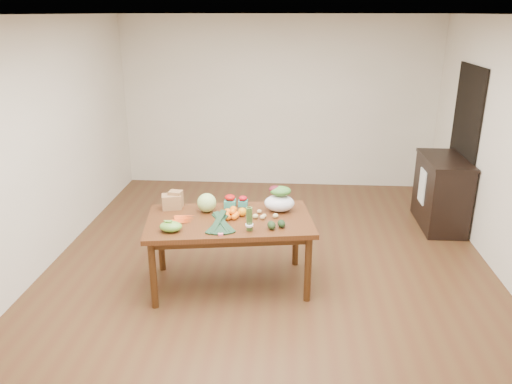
# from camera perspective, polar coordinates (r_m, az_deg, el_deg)

# --- Properties ---
(floor) EXTENTS (6.00, 6.00, 0.00)m
(floor) POSITION_cam_1_polar(r_m,az_deg,el_deg) (5.67, 1.49, -8.83)
(floor) COLOR #4F341B
(floor) RESTS_ON ground
(ceiling) EXTENTS (5.00, 6.00, 0.02)m
(ceiling) POSITION_cam_1_polar(r_m,az_deg,el_deg) (4.97, 1.78, 19.62)
(ceiling) COLOR white
(ceiling) RESTS_ON room_walls
(room_walls) EXTENTS (5.02, 6.02, 2.70)m
(room_walls) POSITION_cam_1_polar(r_m,az_deg,el_deg) (5.16, 1.62, 4.44)
(room_walls) COLOR silver
(room_walls) RESTS_ON floor
(dining_table) EXTENTS (1.78, 1.16, 0.75)m
(dining_table) POSITION_cam_1_polar(r_m,az_deg,el_deg) (5.22, -2.98, -6.87)
(dining_table) COLOR #502412
(dining_table) RESTS_ON floor
(doorway_dark) EXTENTS (0.02, 1.00, 2.10)m
(doorway_dark) POSITION_cam_1_polar(r_m,az_deg,el_deg) (7.15, 22.57, 4.82)
(doorway_dark) COLOR black
(doorway_dark) RESTS_ON floor
(cabinet) EXTENTS (0.52, 1.02, 0.94)m
(cabinet) POSITION_cam_1_polar(r_m,az_deg,el_deg) (7.05, 20.42, -0.04)
(cabinet) COLOR black
(cabinet) RESTS_ON floor
(dish_towel) EXTENTS (0.02, 0.28, 0.45)m
(dish_towel) POSITION_cam_1_polar(r_m,az_deg,el_deg) (6.95, 18.45, 0.62)
(dish_towel) COLOR white
(dish_towel) RESTS_ON cabinet
(paper_bag) EXTENTS (0.30, 0.26, 0.19)m
(paper_bag) POSITION_cam_1_polar(r_m,az_deg,el_deg) (5.36, -9.63, -0.93)
(paper_bag) COLOR #9B6745
(paper_bag) RESTS_ON dining_table
(cabbage) EXTENTS (0.20, 0.20, 0.20)m
(cabbage) POSITION_cam_1_polar(r_m,az_deg,el_deg) (5.22, -5.65, -1.23)
(cabbage) COLOR #AACB75
(cabbage) RESTS_ON dining_table
(strawberry_basket_a) EXTENTS (0.14, 0.14, 0.11)m
(strawberry_basket_a) POSITION_cam_1_polar(r_m,az_deg,el_deg) (5.35, -2.98, -1.16)
(strawberry_basket_a) COLOR #B6130C
(strawberry_basket_a) RESTS_ON dining_table
(strawberry_basket_b) EXTENTS (0.11, 0.11, 0.09)m
(strawberry_basket_b) POSITION_cam_1_polar(r_m,az_deg,el_deg) (5.37, -1.49, -1.14)
(strawberry_basket_b) COLOR red
(strawberry_basket_b) RESTS_ON dining_table
(orange_a) EXTENTS (0.09, 0.09, 0.09)m
(orange_a) POSITION_cam_1_polar(r_m,az_deg,el_deg) (5.10, -3.25, -2.37)
(orange_a) COLOR #FF590F
(orange_a) RESTS_ON dining_table
(orange_b) EXTENTS (0.08, 0.08, 0.08)m
(orange_b) POSITION_cam_1_polar(r_m,az_deg,el_deg) (5.18, -2.60, -2.03)
(orange_b) COLOR orange
(orange_b) RESTS_ON dining_table
(orange_c) EXTENTS (0.09, 0.09, 0.09)m
(orange_c) POSITION_cam_1_polar(r_m,az_deg,el_deg) (5.11, -1.58, -2.30)
(orange_c) COLOR orange
(orange_c) RESTS_ON dining_table
(mandarin_cluster) EXTENTS (0.21, 0.21, 0.10)m
(mandarin_cluster) POSITION_cam_1_polar(r_m,az_deg,el_deg) (5.07, -2.66, -2.45)
(mandarin_cluster) COLOR orange
(mandarin_cluster) RESTS_ON dining_table
(carrots) EXTENTS (0.25, 0.25, 0.03)m
(carrots) POSITION_cam_1_polar(r_m,az_deg,el_deg) (5.06, -8.31, -3.08)
(carrots) COLOR #EB5513
(carrots) RESTS_ON dining_table
(snap_pea_bag) EXTENTS (0.22, 0.16, 0.10)m
(snap_pea_bag) POSITION_cam_1_polar(r_m,az_deg,el_deg) (4.83, -9.71, -3.91)
(snap_pea_bag) COLOR #629C34
(snap_pea_bag) RESTS_ON dining_table
(kale_bunch) EXTENTS (0.38, 0.44, 0.16)m
(kale_bunch) POSITION_cam_1_polar(r_m,az_deg,el_deg) (4.76, -4.11, -3.57)
(kale_bunch) COLOR black
(kale_bunch) RESTS_ON dining_table
(asparagus_bundle) EXTENTS (0.10, 0.13, 0.26)m
(asparagus_bundle) POSITION_cam_1_polar(r_m,az_deg,el_deg) (4.73, -0.76, -3.11)
(asparagus_bundle) COLOR #4D6D32
(asparagus_bundle) RESTS_ON dining_table
(potato_a) EXTENTS (0.06, 0.05, 0.05)m
(potato_a) POSITION_cam_1_polar(r_m,az_deg,el_deg) (5.05, -0.07, -2.79)
(potato_a) COLOR tan
(potato_a) RESTS_ON dining_table
(potato_b) EXTENTS (0.05, 0.05, 0.05)m
(potato_b) POSITION_cam_1_polar(r_m,az_deg,el_deg) (5.03, 0.75, -2.90)
(potato_b) COLOR tan
(potato_b) RESTS_ON dining_table
(potato_c) EXTENTS (0.05, 0.04, 0.04)m
(potato_c) POSITION_cam_1_polar(r_m,az_deg,el_deg) (5.08, 0.95, -2.72)
(potato_c) COLOR #CBBA75
(potato_c) RESTS_ON dining_table
(potato_d) EXTENTS (0.05, 0.04, 0.04)m
(potato_d) POSITION_cam_1_polar(r_m,az_deg,el_deg) (5.18, 0.38, -2.23)
(potato_d) COLOR tan
(potato_d) RESTS_ON dining_table
(potato_e) EXTENTS (0.06, 0.05, 0.05)m
(potato_e) POSITION_cam_1_polar(r_m,az_deg,el_deg) (5.07, 2.25, -2.73)
(potato_e) COLOR tan
(potato_e) RESTS_ON dining_table
(avocado_a) EXTENTS (0.11, 0.14, 0.08)m
(avocado_a) POSITION_cam_1_polar(r_m,az_deg,el_deg) (4.81, 1.78, -3.81)
(avocado_a) COLOR black
(avocado_a) RESTS_ON dining_table
(avocado_b) EXTENTS (0.10, 0.13, 0.07)m
(avocado_b) POSITION_cam_1_polar(r_m,az_deg,el_deg) (4.86, 2.93, -3.63)
(avocado_b) COLOR black
(avocado_b) RESTS_ON dining_table
(salad_bag) EXTENTS (0.35, 0.28, 0.24)m
(salad_bag) POSITION_cam_1_polar(r_m,az_deg,el_deg) (5.21, 2.69, -0.93)
(salad_bag) COLOR white
(salad_bag) RESTS_ON dining_table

